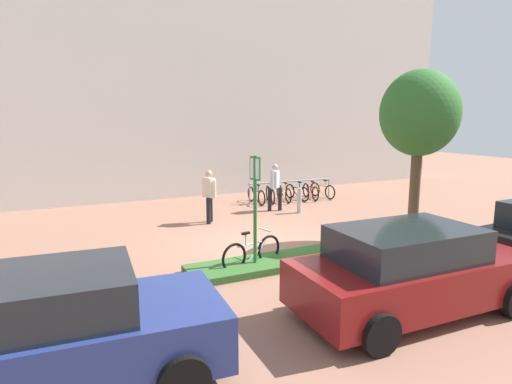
{
  "coord_description": "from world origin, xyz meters",
  "views": [
    {
      "loc": [
        -5.03,
        -10.14,
        3.38
      ],
      "look_at": [
        0.49,
        1.28,
        1.17
      ],
      "focal_mm": 30.09,
      "sensor_mm": 36.0,
      "label": 1
    }
  ],
  "objects_px": {
    "bike_at_sign": "(252,252)",
    "person_casual_tan": "(209,193)",
    "tree_sidewalk": "(419,115)",
    "person_shirt_white": "(275,184)",
    "bike_rack_cluster": "(291,192)",
    "bollard_steel": "(299,200)",
    "car_maroon_wagon": "(411,271)",
    "car_navy_sedan": "(46,334)",
    "parking_sign_post": "(255,196)"
  },
  "relations": [
    {
      "from": "person_shirt_white",
      "to": "parking_sign_post",
      "type": "bearing_deg",
      "value": -122.37
    },
    {
      "from": "bike_at_sign",
      "to": "person_casual_tan",
      "type": "distance_m",
      "value": 4.48
    },
    {
      "from": "tree_sidewalk",
      "to": "person_shirt_white",
      "type": "distance_m",
      "value": 5.93
    },
    {
      "from": "car_navy_sedan",
      "to": "person_shirt_white",
      "type": "bearing_deg",
      "value": 46.9
    },
    {
      "from": "bike_at_sign",
      "to": "bollard_steel",
      "type": "height_order",
      "value": "bollard_steel"
    },
    {
      "from": "car_maroon_wagon",
      "to": "person_shirt_white",
      "type": "bearing_deg",
      "value": 77.66
    },
    {
      "from": "bike_at_sign",
      "to": "person_casual_tan",
      "type": "bearing_deg",
      "value": 82.89
    },
    {
      "from": "bike_rack_cluster",
      "to": "person_casual_tan",
      "type": "relative_size",
      "value": 2.18
    },
    {
      "from": "bollard_steel",
      "to": "person_casual_tan",
      "type": "xyz_separation_m",
      "value": [
        -3.4,
        0.01,
        0.53
      ]
    },
    {
      "from": "bike_rack_cluster",
      "to": "car_maroon_wagon",
      "type": "bearing_deg",
      "value": -108.8
    },
    {
      "from": "tree_sidewalk",
      "to": "bollard_steel",
      "type": "xyz_separation_m",
      "value": [
        -0.91,
        4.45,
        -3.0
      ]
    },
    {
      "from": "person_casual_tan",
      "to": "person_shirt_white",
      "type": "distance_m",
      "value": 2.88
    },
    {
      "from": "bike_at_sign",
      "to": "person_casual_tan",
      "type": "xyz_separation_m",
      "value": [
        0.55,
        4.4,
        0.63
      ]
    },
    {
      "from": "person_casual_tan",
      "to": "car_maroon_wagon",
      "type": "bearing_deg",
      "value": -82.92
    },
    {
      "from": "car_navy_sedan",
      "to": "car_maroon_wagon",
      "type": "height_order",
      "value": "same"
    },
    {
      "from": "person_casual_tan",
      "to": "car_navy_sedan",
      "type": "height_order",
      "value": "person_casual_tan"
    },
    {
      "from": "person_shirt_white",
      "to": "car_navy_sedan",
      "type": "height_order",
      "value": "person_shirt_white"
    },
    {
      "from": "tree_sidewalk",
      "to": "car_navy_sedan",
      "type": "bearing_deg",
      "value": -162.24
    },
    {
      "from": "bike_rack_cluster",
      "to": "car_maroon_wagon",
      "type": "relative_size",
      "value": 0.86
    },
    {
      "from": "person_casual_tan",
      "to": "tree_sidewalk",
      "type": "bearing_deg",
      "value": -45.97
    },
    {
      "from": "tree_sidewalk",
      "to": "car_navy_sedan",
      "type": "relative_size",
      "value": 1.05
    },
    {
      "from": "bollard_steel",
      "to": "car_navy_sedan",
      "type": "distance_m",
      "value": 10.99
    },
    {
      "from": "bollard_steel",
      "to": "person_shirt_white",
      "type": "distance_m",
      "value": 1.08
    },
    {
      "from": "person_casual_tan",
      "to": "bike_at_sign",
      "type": "bearing_deg",
      "value": -97.11
    },
    {
      "from": "bike_at_sign",
      "to": "car_maroon_wagon",
      "type": "xyz_separation_m",
      "value": [
        1.5,
        -3.28,
        0.41
      ]
    },
    {
      "from": "bollard_steel",
      "to": "person_shirt_white",
      "type": "height_order",
      "value": "person_shirt_white"
    },
    {
      "from": "bike_at_sign",
      "to": "person_shirt_white",
      "type": "height_order",
      "value": "person_shirt_white"
    },
    {
      "from": "parking_sign_post",
      "to": "bike_at_sign",
      "type": "height_order",
      "value": "parking_sign_post"
    },
    {
      "from": "person_casual_tan",
      "to": "car_maroon_wagon",
      "type": "height_order",
      "value": "person_casual_tan"
    },
    {
      "from": "bike_at_sign",
      "to": "tree_sidewalk",
      "type": "bearing_deg",
      "value": -0.71
    },
    {
      "from": "car_navy_sedan",
      "to": "car_maroon_wagon",
      "type": "xyz_separation_m",
      "value": [
        5.72,
        -0.32,
        0.0
      ]
    },
    {
      "from": "bike_rack_cluster",
      "to": "person_casual_tan",
      "type": "bearing_deg",
      "value": -153.51
    },
    {
      "from": "parking_sign_post",
      "to": "bike_rack_cluster",
      "type": "distance_m",
      "value": 8.37
    },
    {
      "from": "tree_sidewalk",
      "to": "car_maroon_wagon",
      "type": "relative_size",
      "value": 1.06
    },
    {
      "from": "parking_sign_post",
      "to": "person_shirt_white",
      "type": "height_order",
      "value": "parking_sign_post"
    },
    {
      "from": "tree_sidewalk",
      "to": "bike_rack_cluster",
      "type": "relative_size",
      "value": 1.23
    },
    {
      "from": "bike_rack_cluster",
      "to": "bollard_steel",
      "type": "distance_m",
      "value": 2.33
    },
    {
      "from": "car_navy_sedan",
      "to": "car_maroon_wagon",
      "type": "distance_m",
      "value": 5.73
    },
    {
      "from": "bollard_steel",
      "to": "car_maroon_wagon",
      "type": "distance_m",
      "value": 8.05
    },
    {
      "from": "car_maroon_wagon",
      "to": "bike_rack_cluster",
      "type": "bearing_deg",
      "value": 71.2
    },
    {
      "from": "tree_sidewalk",
      "to": "bike_at_sign",
      "type": "distance_m",
      "value": 5.76
    },
    {
      "from": "bollard_steel",
      "to": "bike_rack_cluster",
      "type": "bearing_deg",
      "value": 67.33
    },
    {
      "from": "parking_sign_post",
      "to": "car_navy_sedan",
      "type": "xyz_separation_m",
      "value": [
        -4.22,
        -2.81,
        -0.92
      ]
    },
    {
      "from": "person_shirt_white",
      "to": "car_maroon_wagon",
      "type": "distance_m",
      "value": 8.59
    },
    {
      "from": "bike_at_sign",
      "to": "bike_rack_cluster",
      "type": "bearing_deg",
      "value": 53.46
    },
    {
      "from": "bike_at_sign",
      "to": "person_shirt_white",
      "type": "relative_size",
      "value": 0.96
    },
    {
      "from": "tree_sidewalk",
      "to": "person_shirt_white",
      "type": "height_order",
      "value": "tree_sidewalk"
    },
    {
      "from": "bike_rack_cluster",
      "to": "tree_sidewalk",
      "type": "bearing_deg",
      "value": -89.9
    },
    {
      "from": "person_shirt_white",
      "to": "tree_sidewalk",
      "type": "bearing_deg",
      "value": -73.63
    },
    {
      "from": "bollard_steel",
      "to": "person_casual_tan",
      "type": "height_order",
      "value": "person_casual_tan"
    }
  ]
}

